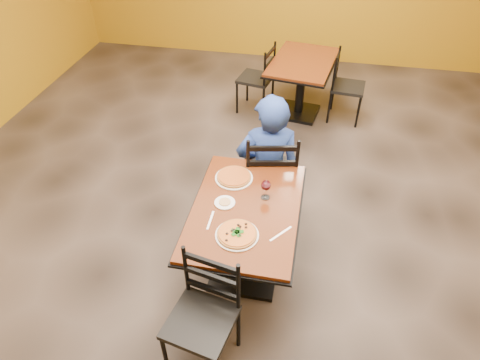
% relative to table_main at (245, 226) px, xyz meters
% --- Properties ---
extents(floor, '(7.00, 8.00, 0.01)m').
position_rel_table_main_xyz_m(floor, '(0.00, 0.50, -0.56)').
color(floor, black).
rests_on(floor, ground).
extents(table_main, '(0.83, 1.23, 0.75)m').
position_rel_table_main_xyz_m(table_main, '(0.00, 0.00, 0.00)').
color(table_main, maroon).
rests_on(table_main, floor).
extents(table_second, '(0.92, 1.22, 0.75)m').
position_rel_table_main_xyz_m(table_second, '(0.21, 2.73, -0.01)').
color(table_second, maroon).
rests_on(table_second, floor).
extents(chair_main_near, '(0.49, 0.49, 0.93)m').
position_rel_table_main_xyz_m(chair_main_near, '(-0.14, -0.83, -0.09)').
color(chair_main_near, black).
rests_on(chair_main_near, floor).
extents(chair_main_far, '(0.54, 0.54, 1.01)m').
position_rel_table_main_xyz_m(chair_main_far, '(0.09, 0.75, -0.05)').
color(chair_main_far, black).
rests_on(chair_main_far, floor).
extents(chair_second_left, '(0.48, 0.48, 0.90)m').
position_rel_table_main_xyz_m(chair_second_left, '(-0.38, 2.73, -0.11)').
color(chair_second_left, black).
rests_on(chair_second_left, floor).
extents(chair_second_right, '(0.44, 0.44, 0.89)m').
position_rel_table_main_xyz_m(chair_second_right, '(0.81, 2.73, -0.11)').
color(chair_second_right, black).
rests_on(chair_second_right, floor).
extents(diner, '(0.69, 0.53, 1.24)m').
position_rel_table_main_xyz_m(diner, '(0.05, 0.89, 0.06)').
color(diner, navy).
rests_on(diner, floor).
extents(plate_main, '(0.31, 0.31, 0.01)m').
position_rel_table_main_xyz_m(plate_main, '(-0.01, -0.29, 0.20)').
color(plate_main, white).
rests_on(plate_main, table_main).
extents(pizza_main, '(0.28, 0.28, 0.02)m').
position_rel_table_main_xyz_m(pizza_main, '(-0.01, -0.29, 0.21)').
color(pizza_main, '#9B1B0B').
rests_on(pizza_main, plate_main).
extents(plate_far, '(0.31, 0.31, 0.01)m').
position_rel_table_main_xyz_m(plate_far, '(-0.16, 0.33, 0.20)').
color(plate_far, white).
rests_on(plate_far, table_main).
extents(pizza_far, '(0.28, 0.28, 0.02)m').
position_rel_table_main_xyz_m(pizza_far, '(-0.16, 0.33, 0.21)').
color(pizza_far, '#B57322').
rests_on(pizza_far, plate_far).
extents(side_plate, '(0.16, 0.16, 0.01)m').
position_rel_table_main_xyz_m(side_plate, '(-0.17, 0.02, 0.20)').
color(side_plate, white).
rests_on(side_plate, table_main).
extents(dip, '(0.09, 0.09, 0.01)m').
position_rel_table_main_xyz_m(dip, '(-0.17, 0.02, 0.21)').
color(dip, tan).
rests_on(dip, side_plate).
extents(wine_glass, '(0.08, 0.08, 0.18)m').
position_rel_table_main_xyz_m(wine_glass, '(0.13, 0.15, 0.28)').
color(wine_glass, white).
rests_on(wine_glass, table_main).
extents(fork, '(0.02, 0.19, 0.00)m').
position_rel_table_main_xyz_m(fork, '(-0.23, -0.18, 0.20)').
color(fork, silver).
rests_on(fork, table_main).
extents(knife, '(0.14, 0.17, 0.00)m').
position_rel_table_main_xyz_m(knife, '(0.29, -0.21, 0.20)').
color(knife, silver).
rests_on(knife, table_main).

